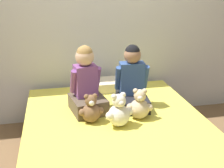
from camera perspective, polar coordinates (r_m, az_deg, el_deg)
name	(u,v)px	position (r m, az deg, el deg)	size (l,w,h in m)	color
ground_plane	(117,164)	(2.75, 1.06, -16.00)	(14.00, 14.00, 0.00)	brown
wall_behind_bed	(97,16)	(3.30, -3.14, 13.69)	(8.00, 0.06, 2.50)	silver
bed	(117,144)	(2.63, 1.10, -12.14)	(1.64, 1.98, 0.44)	brown
child_on_left	(86,85)	(2.66, -5.22, -0.21)	(0.37, 0.40, 0.63)	brown
child_on_right	(132,83)	(2.75, 4.11, 0.25)	(0.34, 0.42, 0.62)	black
teddy_bear_held_by_left_child	(91,110)	(2.49, -4.28, -5.32)	(0.22, 0.17, 0.27)	brown
teddy_bear_held_by_right_child	(140,106)	(2.56, 5.62, -4.43)	(0.24, 0.18, 0.29)	#D1B78E
teddy_bear_between_children	(119,112)	(2.41, 1.33, -5.74)	(0.25, 0.19, 0.30)	silver
pillow_at_headboard	(102,85)	(3.22, -2.14, -0.26)	(0.47, 0.29, 0.11)	beige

